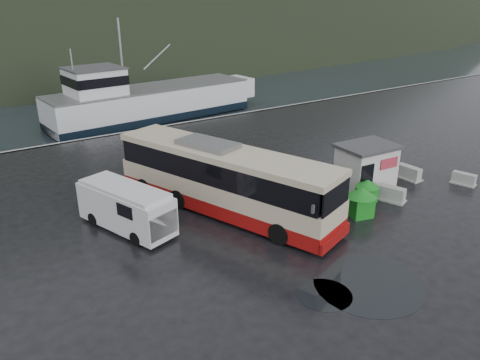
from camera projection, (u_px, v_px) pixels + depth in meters
ground at (277, 220)px, 24.44m from camera, size 160.00×160.00×0.00m
quay_edge at (132, 131)px, 39.83m from camera, size 160.00×0.60×1.50m
coach_bus at (224, 210)px, 25.53m from camera, size 7.42×13.61×3.76m
white_van at (128, 228)px, 23.59m from camera, size 3.55×5.88×2.32m
waste_bin_left at (366, 202)px, 26.56m from camera, size 1.08×1.08×1.36m
waste_bin_right at (359, 216)px, 24.94m from camera, size 1.41×1.41×1.61m
dome_tent at (287, 223)px, 24.10m from camera, size 2.90×3.54×1.22m
ticket_kiosk at (364, 186)px, 28.65m from camera, size 3.59×2.82×2.68m
jersey_barrier_a at (390, 200)px, 26.75m from camera, size 1.35×1.87×0.84m
jersey_barrier_b at (408, 179)px, 29.82m from camera, size 0.88×1.70×0.84m
jersey_barrier_c at (463, 184)px, 28.99m from camera, size 1.06×1.58×0.72m
fishing_trawler at (152, 105)px, 48.90m from camera, size 25.68×7.65×10.12m
puddles at (360, 286)px, 18.98m from camera, size 5.34×4.47×0.01m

